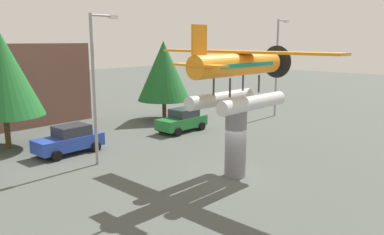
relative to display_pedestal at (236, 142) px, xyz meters
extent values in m
plane|color=#4C514C|center=(0.00, 0.00, -1.81)|extent=(140.00, 140.00, 0.00)
cylinder|color=slate|center=(0.00, 0.00, 0.00)|extent=(1.10, 1.10, 3.62)
cylinder|color=silver|center=(-0.03, -1.00, 2.16)|extent=(4.82, 0.83, 0.70)
cylinder|color=#333338|center=(1.19, -0.53, 2.96)|extent=(0.10, 0.10, 0.90)
cylinder|color=#333338|center=(-1.21, -0.47, 2.96)|extent=(0.10, 0.10, 0.90)
cylinder|color=silver|center=(0.03, 1.00, 2.16)|extent=(4.82, 0.83, 0.70)
cylinder|color=#333338|center=(1.21, 0.47, 2.96)|extent=(0.10, 0.10, 0.90)
cylinder|color=#333338|center=(-1.19, 0.53, 2.96)|extent=(0.10, 0.10, 0.90)
cylinder|color=orange|center=(0.00, 0.00, 3.96)|extent=(6.23, 1.26, 1.10)
cube|color=teal|center=(0.20, -0.01, 3.96)|extent=(4.37, 1.26, 0.20)
cone|color=#262628|center=(3.25, -0.09, 3.96)|extent=(0.72, 0.90, 0.88)
cylinder|color=black|center=(3.65, -0.10, 3.96)|extent=(0.09, 1.80, 1.80)
cube|color=orange|center=(0.40, -0.01, 4.57)|extent=(1.38, 10.43, 0.12)
cube|color=orange|center=(-2.80, 0.07, 4.06)|extent=(0.77, 2.82, 0.10)
cube|color=orange|center=(-2.80, 0.07, 5.16)|extent=(0.90, 0.14, 1.30)
cube|color=#2847B7|center=(-3.52, 10.13, -1.09)|extent=(4.20, 1.70, 0.80)
cube|color=#2D333D|center=(-3.27, 10.13, -0.37)|extent=(2.00, 1.56, 0.64)
cylinder|color=black|center=(-4.87, 11.03, -1.49)|extent=(0.64, 0.22, 0.64)
cylinder|color=black|center=(-4.87, 9.23, -1.49)|extent=(0.64, 0.22, 0.64)
cylinder|color=black|center=(-2.17, 11.03, -1.49)|extent=(0.64, 0.22, 0.64)
cylinder|color=black|center=(-2.17, 9.23, -1.49)|extent=(0.64, 0.22, 0.64)
cube|color=#237A38|center=(5.59, 9.06, -1.09)|extent=(4.20, 1.70, 0.80)
cube|color=#2D333D|center=(5.84, 9.06, -0.37)|extent=(2.00, 1.56, 0.64)
cylinder|color=black|center=(4.24, 9.96, -1.49)|extent=(0.64, 0.22, 0.64)
cylinder|color=black|center=(4.24, 8.16, -1.49)|extent=(0.64, 0.22, 0.64)
cylinder|color=black|center=(6.94, 9.96, -1.49)|extent=(0.64, 0.22, 0.64)
cylinder|color=black|center=(6.94, 8.16, -1.49)|extent=(0.64, 0.22, 0.64)
cylinder|color=gray|center=(-3.61, 7.02, 2.38)|extent=(0.18, 0.18, 8.37)
cylinder|color=gray|center=(-2.81, 7.02, 6.46)|extent=(1.60, 0.12, 0.12)
cube|color=silver|center=(-2.11, 7.02, 6.41)|extent=(0.50, 0.28, 0.20)
cylinder|color=gray|center=(16.03, 6.96, 2.59)|extent=(0.18, 0.18, 8.80)
cylinder|color=gray|center=(16.83, 6.96, 6.89)|extent=(1.60, 0.12, 0.12)
cube|color=silver|center=(17.53, 6.96, 6.84)|extent=(0.50, 0.28, 0.20)
cube|color=brown|center=(-1.89, 22.00, 1.54)|extent=(11.67, 6.58, 6.70)
cylinder|color=brown|center=(-5.48, 14.24, -0.73)|extent=(0.36, 0.36, 2.17)
cone|color=#1E6028|center=(-5.48, 14.24, 3.09)|extent=(4.92, 4.92, 5.47)
cylinder|color=brown|center=(7.91, 13.37, -0.93)|extent=(0.36, 0.36, 1.76)
cone|color=#1E6028|center=(7.91, 13.37, 2.52)|extent=(4.64, 4.64, 5.15)
camera|label=1|loc=(-16.02, -11.31, 5.15)|focal=36.74mm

